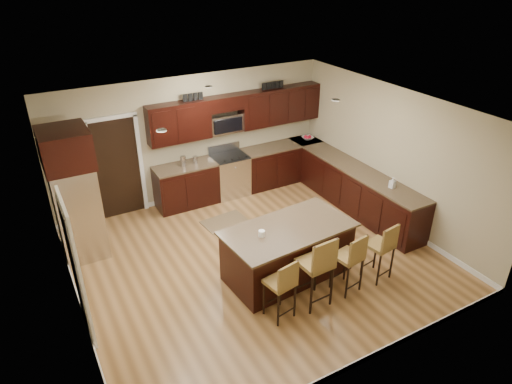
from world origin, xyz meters
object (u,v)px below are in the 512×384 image
stool_left (283,283)px  stool_right (351,257)px  range (230,175)px  island (288,253)px  refrigerator (74,193)px  stool_extra (383,246)px  stool_mid (318,264)px

stool_left → stool_right: 1.26m
range → stool_left: range is taller
island → stool_right: 1.07m
stool_left → refrigerator: (-2.22, 3.18, 0.58)m
stool_right → stool_extra: 0.65m
stool_mid → stool_right: bearing=-1.8°
stool_mid → stool_right: size_ratio=1.16×
island → refrigerator: 3.77m
stool_left → stool_mid: size_ratio=0.83×
range → stool_mid: stool_mid is taller
stool_mid → stool_extra: 1.30m
range → island: 3.12m
island → stool_extra: stool_extra is taller
stool_mid → stool_extra: stool_mid is taller
range → refrigerator: (-3.30, -0.75, 0.74)m
island → stool_mid: 0.91m
refrigerator → stool_extra: refrigerator is taller
range → refrigerator: 3.46m
stool_left → stool_extra: stool_extra is taller
stool_mid → stool_extra: size_ratio=1.16×
island → refrigerator: (-2.85, 2.34, 0.78)m
stool_left → stool_right: bearing=-10.0°
range → refrigerator: bearing=-167.2°
island → stool_mid: stool_mid is taller
stool_mid → range: bearing=80.5°
range → island: range is taller
stool_right → refrigerator: (-3.48, 3.18, 0.56)m
stool_left → stool_extra: size_ratio=0.97×
refrigerator → stool_extra: 5.24m
range → stool_right: range is taller
stool_left → stool_extra: (1.90, -0.00, 0.02)m
stool_left → stool_mid: stool_mid is taller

